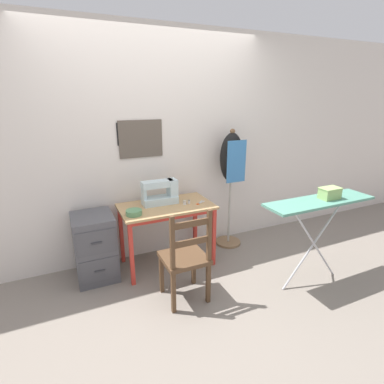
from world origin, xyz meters
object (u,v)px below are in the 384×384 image
scissors (199,203)px  filing_cabinet (95,247)px  sewing_machine (161,193)px  fabric_bowl (134,212)px  wooden_chair (185,258)px  dress_form (231,165)px  ironing_board (319,206)px  thread_spool_near_machine (185,202)px  storage_box (330,193)px  thread_spool_mid_table (189,202)px

scissors → filing_cabinet: scissors is taller
sewing_machine → scissors: (0.37, -0.17, -0.12)m
fabric_bowl → wooden_chair: (0.32, -0.54, -0.30)m
dress_form → scissors: bearing=-157.2°
fabric_bowl → ironing_board: size_ratio=0.14×
thread_spool_near_machine → storage_box: 1.45m
scissors → dress_form: size_ratio=0.09×
ironing_board → scissors: bearing=135.4°
dress_form → storage_box: dress_form is taller
dress_form → ironing_board: size_ratio=1.30×
wooden_chair → filing_cabinet: (-0.70, 0.73, -0.08)m
fabric_bowl → filing_cabinet: 0.58m
dress_form → ironing_board: bearing=-73.0°
sewing_machine → filing_cabinet: sewing_machine is taller
scissors → ironing_board: bearing=-44.6°
dress_form → sewing_machine: bearing=-176.6°
scissors → sewing_machine: bearing=155.6°
wooden_chair → ironing_board: 1.36m
fabric_bowl → thread_spool_near_machine: fabric_bowl is taller
sewing_machine → ironing_board: size_ratio=0.35×
ironing_board → thread_spool_near_machine: bearing=138.9°
ironing_board → storage_box: 0.16m
storage_box → ironing_board: bearing=177.7°
storage_box → sewing_machine: bearing=142.8°
fabric_bowl → ironing_board: 1.79m
thread_spool_near_machine → fabric_bowl: bearing=-172.9°
thread_spool_near_machine → ironing_board: 1.35m
scissors → ironing_board: size_ratio=0.12×
thread_spool_near_machine → sewing_machine: bearing=148.9°
sewing_machine → scissors: bearing=-24.4°
ironing_board → storage_box: bearing=-2.3°
fabric_bowl → thread_spool_near_machine: 0.58m
thread_spool_mid_table → dress_form: dress_form is taller
filing_cabinet → dress_form: bearing=2.4°
dress_form → storage_box: size_ratio=7.36×
ironing_board → dress_form: bearing=107.0°
sewing_machine → ironing_board: sewing_machine is taller
filing_cabinet → dress_form: (1.65, 0.07, 0.69)m
filing_cabinet → thread_spool_near_machine: bearing=-6.8°
fabric_bowl → dress_form: (1.26, 0.26, 0.31)m
thread_spool_near_machine → filing_cabinet: (-0.96, 0.12, -0.38)m
sewing_machine → fabric_bowl: (-0.36, -0.20, -0.10)m
fabric_bowl → wooden_chair: size_ratio=0.17×
filing_cabinet → ironing_board: (1.97, -1.00, 0.49)m
fabric_bowl → thread_spool_mid_table: (0.63, 0.08, -0.01)m
thread_spool_near_machine → filing_cabinet: 1.04m
fabric_bowl → scissors: size_ratio=1.20×
scissors → thread_spool_mid_table: 0.11m
wooden_chair → thread_spool_mid_table: bearing=63.5°
thread_spool_near_machine → dress_form: (0.69, 0.18, 0.31)m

